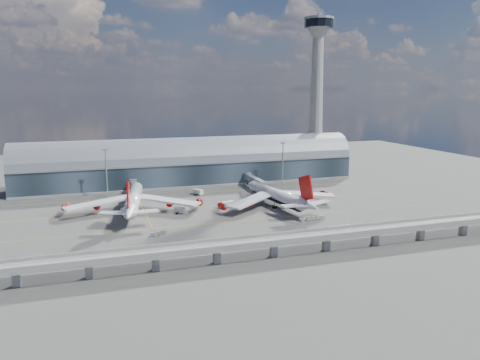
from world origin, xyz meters
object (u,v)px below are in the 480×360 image
object	(u,v)px
floodlight_mast_left	(106,172)
service_truck_0	(127,212)
service_truck_4	(302,193)
service_truck_3	(299,202)
airliner_left	(133,200)
control_tower	(316,96)
cargo_train_1	(340,228)
cargo_train_2	(315,218)
floodlight_mast_right	(283,163)
airliner_right	(278,196)
service_truck_1	(180,210)
service_truck_2	(226,204)
service_truck_5	(198,192)
cargo_train_0	(159,234)

from	to	relation	value
floodlight_mast_left	service_truck_0	bearing A→B (deg)	-80.54
service_truck_4	floodlight_mast_left	bearing A→B (deg)	-176.04
service_truck_0	service_truck_3	xyz separation A→B (m)	(82.07, -6.77, 0.15)
airliner_left	control_tower	bearing A→B (deg)	36.18
control_tower	floodlight_mast_left	bearing A→B (deg)	-168.28
cargo_train_1	cargo_train_2	xyz separation A→B (m)	(-2.54, 16.95, -0.12)
floodlight_mast_right	airliner_left	distance (m)	97.37
service_truck_0	service_truck_4	xyz separation A→B (m)	(92.59, 11.81, 0.10)
airliner_right	service_truck_1	xyz separation A→B (m)	(-47.73, 2.41, -3.86)
airliner_right	service_truck_2	size ratio (longest dim) A/B	7.57
airliner_left	cargo_train_1	xyz separation A→B (m)	(77.10, -53.53, -4.97)
service_truck_5	service_truck_1	bearing A→B (deg)	-145.08
control_tower	floodlight_mast_left	xyz separation A→B (m)	(-135.00, -28.00, -38.00)
cargo_train_1	service_truck_0	bearing A→B (deg)	60.64
service_truck_1	service_truck_2	xyz separation A→B (m)	(23.50, 3.75, 0.14)
service_truck_2	cargo_train_0	size ratio (longest dim) A/B	1.26
floodlight_mast_left	airliner_left	bearing A→B (deg)	-74.58
control_tower	service_truck_3	size ratio (longest dim) A/B	15.05
control_tower	service_truck_5	xyz separation A→B (m)	(-88.41, -37.13, -50.09)
cargo_train_1	service_truck_1	bearing A→B (deg)	53.68
cargo_train_1	cargo_train_2	world-z (taller)	cargo_train_1
floodlight_mast_left	service_truck_2	distance (m)	68.30
floodlight_mast_left	floodlight_mast_right	distance (m)	100.00
control_tower	service_truck_2	size ratio (longest dim) A/B	12.24
service_truck_5	cargo_train_1	distance (m)	90.52
airliner_left	cargo_train_0	world-z (taller)	airliner_left
floodlight_mast_left	service_truck_4	world-z (taller)	floodlight_mast_left
service_truck_3	service_truck_5	xyz separation A→B (m)	(-42.23, 38.09, -0.12)
service_truck_2	service_truck_3	distance (m)	35.89
airliner_right	service_truck_2	world-z (taller)	airliner_right
cargo_train_1	cargo_train_2	distance (m)	17.14
service_truck_2	cargo_train_0	world-z (taller)	service_truck_2
floodlight_mast_left	service_truck_5	world-z (taller)	floodlight_mast_left
floodlight_mast_right	airliner_right	world-z (taller)	floodlight_mast_right
floodlight_mast_right	airliner_right	xyz separation A→B (m)	(-22.24, -46.82, -8.39)
airliner_right	cargo_train_1	distance (m)	44.45
service_truck_4	service_truck_5	bearing A→B (deg)	179.75
service_truck_3	cargo_train_2	bearing A→B (deg)	-101.86
service_truck_0	service_truck_1	distance (m)	23.62
floodlight_mast_right	service_truck_2	distance (m)	62.91
airliner_left	airliner_right	bearing A→B (deg)	0.21
floodlight_mast_right	service_truck_2	size ratio (longest dim) A/B	3.05
airliner_left	cargo_train_1	size ratio (longest dim) A/B	6.43
floodlight_mast_left	service_truck_4	size ratio (longest dim) A/B	4.24
service_truck_1	cargo_train_2	bearing A→B (deg)	-83.38
airliner_left	airliner_right	world-z (taller)	airliner_left
floodlight_mast_left	service_truck_4	xyz separation A→B (m)	(99.33, -28.64, -12.02)
floodlight_mast_left	cargo_train_0	xyz separation A→B (m)	(16.05, -74.70, -12.86)
service_truck_3	airliner_left	bearing A→B (deg)	169.58
service_truck_0	service_truck_2	xyz separation A→B (m)	(46.79, -0.20, 0.01)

